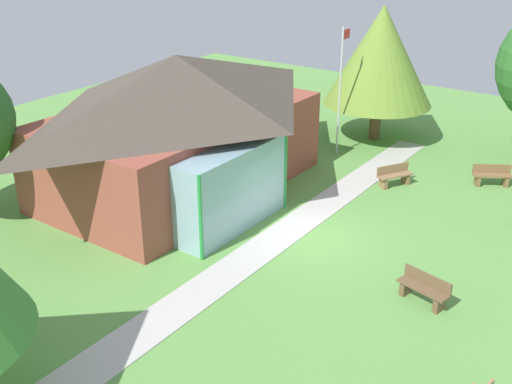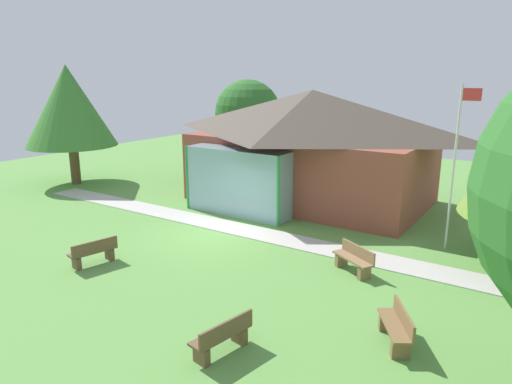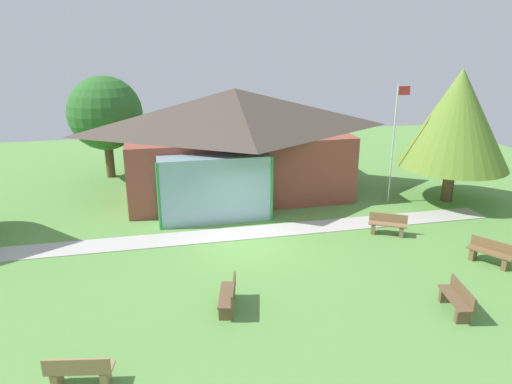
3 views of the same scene
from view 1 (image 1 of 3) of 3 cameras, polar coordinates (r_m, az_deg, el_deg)
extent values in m
plane|color=#609947|center=(20.79, 5.32, -4.21)|extent=(44.00, 44.00, 0.00)
cube|color=brown|center=(24.17, -7.03, 4.00)|extent=(10.56, 6.32, 3.18)
pyramid|color=#4C4238|center=(23.40, -7.36, 10.04)|extent=(11.56, 7.32, 2.07)
cube|color=#8CB2BF|center=(20.84, -2.22, 0.33)|extent=(4.75, 1.20, 2.86)
cylinder|color=green|center=(18.83, -5.17, -2.47)|extent=(0.12, 0.12, 2.86)
cylinder|color=green|center=(22.31, 2.72, 1.98)|extent=(0.12, 0.12, 2.86)
cube|color=#BCB7B2|center=(21.21, 3.14, -3.49)|extent=(21.64, 1.36, 0.03)
cylinder|color=silver|center=(27.48, 7.78, 9.14)|extent=(0.08, 0.08, 5.66)
cube|color=red|center=(27.22, 8.39, 14.31)|extent=(0.60, 0.02, 0.40)
cube|color=brown|center=(17.81, 15.23, -8.63)|extent=(0.77, 1.56, 0.06)
cube|color=brown|center=(17.71, 16.62, -9.99)|extent=(0.43, 0.25, 0.39)
cube|color=brown|center=(18.19, 13.71, -8.65)|extent=(0.43, 0.25, 0.39)
cube|color=brown|center=(17.84, 15.66, -7.83)|extent=(0.40, 1.47, 0.36)
cube|color=brown|center=(26.21, 21.09, 1.46)|extent=(1.17, 1.51, 0.06)
cube|color=brown|center=(26.48, 22.14, 0.92)|extent=(0.42, 0.35, 0.39)
cube|color=brown|center=(26.14, 19.86, 0.99)|extent=(0.42, 0.35, 0.39)
cube|color=brown|center=(26.31, 21.04, 2.05)|extent=(0.84, 1.31, 0.36)
cube|color=olive|center=(25.07, 12.79, 1.52)|extent=(1.52, 1.12, 0.06)
cube|color=olive|center=(25.49, 13.72, 1.19)|extent=(0.34, 0.43, 0.39)
cube|color=olive|center=(24.85, 11.72, 0.78)|extent=(0.34, 0.43, 0.39)
cube|color=olive|center=(25.13, 12.57, 2.12)|extent=(1.34, 0.79, 0.36)
cylinder|color=brown|center=(30.28, 10.99, 6.48)|extent=(0.53, 0.53, 1.76)
cone|color=olive|center=(29.50, 11.48, 12.32)|extent=(5.05, 5.05, 4.55)
camera|label=2|loc=(26.95, 44.24, 9.07)|focal=32.26mm
camera|label=3|loc=(14.78, 64.11, 1.64)|focal=32.84mm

